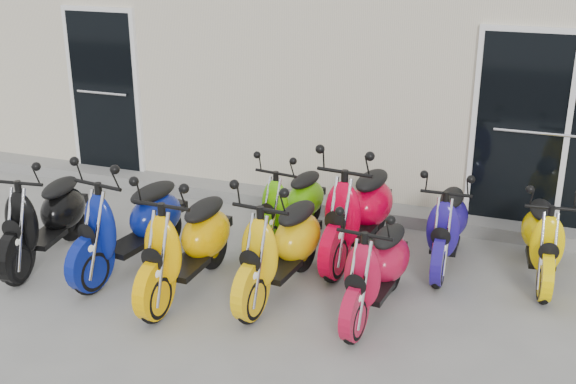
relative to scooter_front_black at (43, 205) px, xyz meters
name	(u,v)px	position (x,y,z in m)	size (l,w,h in m)	color
ground	(267,284)	(2.34, 0.30, -0.61)	(80.00, 80.00, 0.00)	gray
building	(393,42)	(2.34, 5.50, 0.99)	(14.00, 6.00, 3.20)	beige
front_step	(329,205)	(2.34, 2.32, -0.54)	(14.00, 0.40, 0.15)	gray
door_left	(104,88)	(-0.86, 2.47, 0.65)	(1.07, 0.08, 2.22)	black
door_right	(568,129)	(4.94, 2.47, 0.65)	(2.02, 0.08, 2.22)	black
scooter_front_black	(43,205)	(0.00, 0.00, 0.00)	(0.60, 1.66, 1.23)	black
scooter_front_blue	(129,210)	(0.94, 0.13, 0.03)	(0.63, 1.74, 1.29)	navy
scooter_front_orange_a	(186,230)	(1.70, -0.10, 0.03)	(0.63, 1.73, 1.28)	#FDB300
scooter_front_orange_b	(280,233)	(2.53, 0.17, 0.01)	(0.62, 1.69, 1.25)	yellow
scooter_front_red	(377,256)	(3.47, 0.12, -0.04)	(0.56, 1.54, 1.14)	#AF0E30
scooter_back_green	(291,194)	(2.21, 1.35, -0.06)	(0.54, 1.50, 1.11)	#51AF07
scooter_back_red	(359,198)	(3.00, 1.20, 0.05)	(0.65, 1.79, 1.33)	red
scooter_back_blue	(448,214)	(3.90, 1.34, -0.05)	(0.56, 1.53, 1.13)	navy
scooter_back_yellow	(544,228)	(4.82, 1.36, -0.07)	(0.54, 1.48, 1.10)	#FAD000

